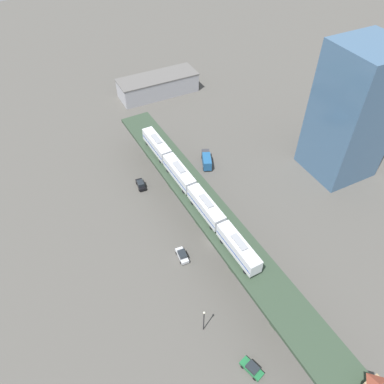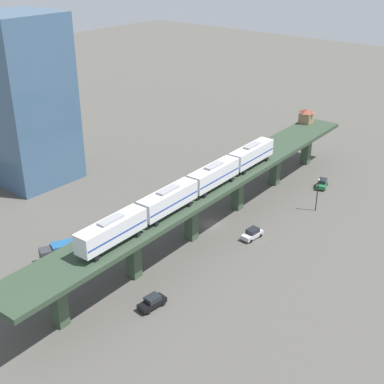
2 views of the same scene
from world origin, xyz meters
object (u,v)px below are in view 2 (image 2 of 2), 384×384
Objects in this scene: signal_hut at (306,116)px; street_car_green at (322,183)px; street_lamp at (317,192)px; street_car_black at (152,302)px; street_car_silver at (252,234)px; office_tower at (26,100)px; delivery_truck at (63,251)px; subway_train at (192,186)px.

signal_hut is 0.72× the size of street_car_green.
street_car_black is at bearing 85.12° from street_lamp.
street_car_black and street_car_silver have the same top height.
street_car_green is 0.13× the size of office_tower.
delivery_truck is at bearing 151.52° from office_tower.
signal_hut is 29.77m from street_lamp.
office_tower reaches higher than delivery_truck.
office_tower is at bearing -18.14° from street_car_black.
street_car_black is at bearing 90.47° from street_car_green.
street_car_black is at bearing 89.85° from street_car_silver.
street_car_green is 0.68× the size of street_lamp.
signal_hut reaches higher than street_car_black.
street_lamp is at bearing -112.15° from subway_train.
street_car_black is at bearing -179.31° from delivery_truck.
street_lamp is at bearing 111.03° from street_car_green.
street_car_black is 1.00× the size of street_car_silver.
office_tower is (45.82, 0.14, 6.60)m from subway_train.
delivery_truck is at bearing 0.69° from street_car_black.
office_tower reaches higher than subway_train.
subway_train is at bearing 51.61° from street_car_silver.
street_car_green is at bearing -88.95° from street_car_silver.
signal_hut is 0.49× the size of street_lamp.
street_car_silver is 0.65× the size of street_lamp.
street_car_black is 57.99m from office_tower.
street_lamp is 63.63m from office_tower.
office_tower is at bearing 0.17° from subway_train.
street_lamp is (-16.28, 24.05, -6.55)m from signal_hut.
delivery_truck is (20.42, 0.25, 0.82)m from street_car_black.
street_lamp is at bearing -101.93° from street_car_silver.
street_lamp reaches higher than street_car_silver.
subway_train reaches higher than street_car_green.
subway_train is 7.19× the size of street_lamp.
delivery_truck is at bearing 52.14° from street_car_silver.
street_car_black is at bearing 111.50° from subway_train.
subway_train is 11.01× the size of street_car_silver.
signal_hut reaches higher than delivery_truck.
signal_hut is 0.09× the size of office_tower.
subway_train is 28.90m from street_lamp.
subway_train is 24.25m from delivery_truck.
signal_hut is 0.75× the size of street_car_silver.
street_car_green and street_car_black have the same top height.
signal_hut reaches higher than street_car_silver.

